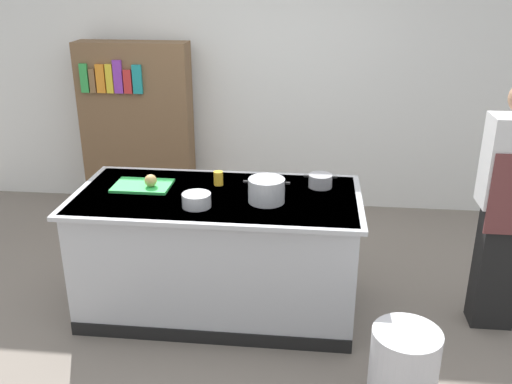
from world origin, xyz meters
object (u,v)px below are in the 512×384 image
(mixing_bowl, at_px, (197,200))
(trash_bin, at_px, (403,371))
(sauce_pan, at_px, (320,181))
(onion, at_px, (151,181))
(juice_cup, at_px, (218,178))
(person_chef, at_px, (508,204))
(bookshelf, at_px, (137,128))
(stock_pot, at_px, (267,190))

(mixing_bowl, distance_m, trash_bin, 1.62)
(sauce_pan, xyz_separation_m, mixing_bowl, (-0.80, -0.44, -0.00))
(onion, distance_m, trash_bin, 2.06)
(juice_cup, relative_size, person_chef, 0.06)
(sauce_pan, bearing_deg, bookshelf, 139.30)
(sauce_pan, bearing_deg, trash_bin, -66.71)
(juice_cup, bearing_deg, mixing_bowl, -100.23)
(mixing_bowl, height_order, juice_cup, juice_cup)
(onion, bearing_deg, mixing_bowl, -35.59)
(sauce_pan, height_order, juice_cup, juice_cup)
(mixing_bowl, height_order, person_chef, person_chef)
(juice_cup, height_order, person_chef, person_chef)
(juice_cup, relative_size, bookshelf, 0.06)
(person_chef, bearing_deg, mixing_bowl, 114.78)
(onion, xyz_separation_m, juice_cup, (0.46, 0.13, -0.01))
(sauce_pan, relative_size, person_chef, 0.14)
(stock_pot, distance_m, person_chef, 1.58)
(juice_cup, bearing_deg, stock_pot, -36.70)
(onion, xyz_separation_m, trash_bin, (1.67, -0.97, -0.71))
(stock_pot, relative_size, mixing_bowl, 1.63)
(onion, bearing_deg, person_chef, -0.97)
(onion, xyz_separation_m, sauce_pan, (1.18, 0.17, -0.02))
(trash_bin, bearing_deg, juice_cup, 137.83)
(bookshelf, bearing_deg, sauce_pan, -40.70)
(juice_cup, distance_m, trash_bin, 1.78)
(onion, relative_size, person_chef, 0.05)
(juice_cup, xyz_separation_m, bookshelf, (-1.11, 1.61, -0.10))
(onion, distance_m, sauce_pan, 1.20)
(mixing_bowl, xyz_separation_m, trash_bin, (1.29, -0.69, -0.69))
(person_chef, height_order, bookshelf, person_chef)
(stock_pot, distance_m, bookshelf, 2.40)
(juice_cup, bearing_deg, trash_bin, -42.17)
(onion, height_order, trash_bin, onion)
(trash_bin, height_order, bookshelf, bookshelf)
(sauce_pan, relative_size, juice_cup, 2.33)
(mixing_bowl, distance_m, juice_cup, 0.41)
(mixing_bowl, relative_size, bookshelf, 0.11)
(stock_pot, xyz_separation_m, juice_cup, (-0.37, 0.28, -0.03))
(stock_pot, bearing_deg, bookshelf, 128.04)
(stock_pot, xyz_separation_m, mixing_bowl, (-0.44, -0.13, -0.04))
(sauce_pan, distance_m, mixing_bowl, 0.91)
(bookshelf, bearing_deg, trash_bin, -49.44)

